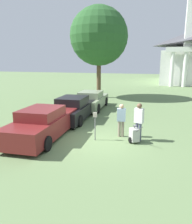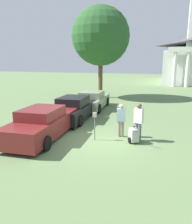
# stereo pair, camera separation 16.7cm
# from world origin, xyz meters

# --- Properties ---
(ground_plane) EXTENTS (120.00, 120.00, 0.00)m
(ground_plane) POSITION_xyz_m (0.00, 0.00, 0.00)
(ground_plane) COLOR #607A4C
(parked_car_maroon) EXTENTS (2.32, 5.30, 1.52)m
(parked_car_maroon) POSITION_xyz_m (-2.63, -0.30, 0.71)
(parked_car_maroon) COLOR maroon
(parked_car_maroon) RESTS_ON ground_plane
(parked_car_black) EXTENTS (2.27, 5.08, 1.50)m
(parked_car_black) POSITION_xyz_m (-2.63, 3.36, 0.69)
(parked_car_black) COLOR black
(parked_car_black) RESTS_ON ground_plane
(parked_car_sage) EXTENTS (2.27, 5.01, 1.41)m
(parked_car_sage) POSITION_xyz_m (-2.63, 6.87, 0.67)
(parked_car_sage) COLOR gray
(parked_car_sage) RESTS_ON ground_plane
(parking_meter) EXTENTS (0.18, 0.09, 1.36)m
(parking_meter) POSITION_xyz_m (-0.08, 0.10, 0.95)
(parking_meter) COLOR slate
(parking_meter) RESTS_ON ground_plane
(person_worker) EXTENTS (0.45, 0.29, 1.67)m
(person_worker) POSITION_xyz_m (1.00, 0.98, 0.95)
(person_worker) COLOR gray
(person_worker) RESTS_ON ground_plane
(person_supervisor) EXTENTS (0.47, 0.34, 1.81)m
(person_supervisor) POSITION_xyz_m (1.90, 0.68, 1.04)
(person_supervisor) COLOR #515670
(person_supervisor) RESTS_ON ground_plane
(equipment_cart) EXTENTS (0.71, 0.93, 1.00)m
(equipment_cart) POSITION_xyz_m (1.76, 0.33, 0.39)
(equipment_cart) COLOR #B2B2AD
(equipment_cart) RESTS_ON ground_plane
(church) EXTENTS (9.07, 18.74, 24.19)m
(church) POSITION_xyz_m (6.29, 34.46, 5.18)
(church) COLOR white
(church) RESTS_ON ground_plane
(shade_tree) EXTENTS (5.79, 5.79, 9.06)m
(shade_tree) POSITION_xyz_m (-3.73, 12.43, 6.15)
(shade_tree) COLOR brown
(shade_tree) RESTS_ON ground_plane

